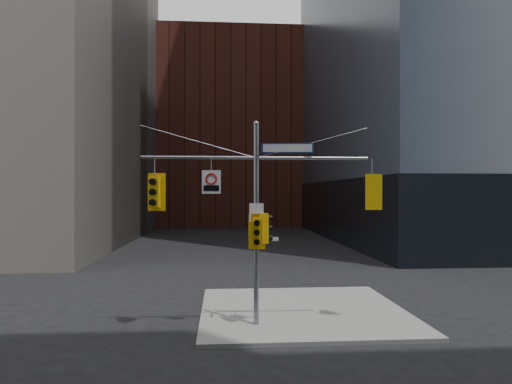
{
  "coord_description": "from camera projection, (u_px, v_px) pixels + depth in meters",
  "views": [
    {
      "loc": [
        -1.2,
        -13.96,
        4.76
      ],
      "look_at": [
        -0.01,
        2.0,
        4.8
      ],
      "focal_mm": 32.0,
      "sensor_mm": 36.0,
      "label": 1
    }
  ],
  "objects": [
    {
      "name": "traffic_light_pole_front",
      "position": [
        257.0,
        232.0,
        15.73
      ],
      "size": [
        0.58,
        0.48,
        1.21
      ],
      "rotation": [
        0.0,
        0.0,
        -0.08
      ],
      "color": "yellow",
      "rests_on": "ground"
    },
    {
      "name": "traffic_light_pole_side",
      "position": [
        265.0,
        228.0,
        16.03
      ],
      "size": [
        0.44,
        0.38,
        1.05
      ],
      "rotation": [
        0.0,
        0.0,
        1.75
      ],
      "color": "yellow",
      "rests_on": "ground"
    },
    {
      "name": "street_blade_ns",
      "position": [
        255.0,
        250.0,
        16.45
      ],
      "size": [
        0.03,
        0.69,
        0.14
      ],
      "rotation": [
        0.0,
        0.0,
        0.01
      ],
      "color": "#145926",
      "rests_on": "ground"
    },
    {
      "name": "sidewalk_corner",
      "position": [
        302.0,
        311.0,
        18.14
      ],
      "size": [
        8.0,
        8.0,
        0.15
      ],
      "primitive_type": "cube",
      "color": "gray",
      "rests_on": "ground"
    },
    {
      "name": "traffic_light_west_arm",
      "position": [
        155.0,
        192.0,
        15.75
      ],
      "size": [
        0.62,
        0.57,
        1.32
      ],
      "rotation": [
        0.0,
        0.0,
        -0.22
      ],
      "color": "yellow",
      "rests_on": "ground"
    },
    {
      "name": "regulatory_sign_pole",
      "position": [
        256.0,
        213.0,
        15.88
      ],
      "size": [
        0.5,
        0.07,
        0.65
      ],
      "rotation": [
        0.0,
        0.0,
        0.07
      ],
      "color": "silver",
      "rests_on": "ground"
    },
    {
      "name": "signal_assembly",
      "position": [
        256.0,
        203.0,
        16.0
      ],
      "size": [
        8.0,
        0.8,
        7.3
      ],
      "color": "gray",
      "rests_on": "ground"
    },
    {
      "name": "ground",
      "position": [
        261.0,
        348.0,
        14.0
      ],
      "size": [
        160.0,
        160.0,
        0.0
      ],
      "primitive_type": "plane",
      "color": "black",
      "rests_on": "ground"
    },
    {
      "name": "brick_midrise",
      "position": [
        230.0,
        134.0,
        71.87
      ],
      "size": [
        26.0,
        20.0,
        28.0
      ],
      "primitive_type": "cube",
      "color": "maroon",
      "rests_on": "ground"
    },
    {
      "name": "regulatory_sign_arm",
      "position": [
        211.0,
        181.0,
        15.86
      ],
      "size": [
        0.65,
        0.12,
        0.82
      ],
      "rotation": [
        0.0,
        0.0,
        -0.1
      ],
      "color": "silver",
      "rests_on": "ground"
    },
    {
      "name": "street_blade_ew",
      "position": [
        269.0,
        239.0,
        16.03
      ],
      "size": [
        0.68,
        0.09,
        0.14
      ],
      "rotation": [
        0.0,
        0.0,
        0.1
      ],
      "color": "silver",
      "rests_on": "ground"
    },
    {
      "name": "podium_ne",
      "position": [
        500.0,
        210.0,
        48.01
      ],
      "size": [
        36.4,
        36.4,
        6.0
      ],
      "primitive_type": "cube",
      "color": "black",
      "rests_on": "ground"
    },
    {
      "name": "street_sign_blade",
      "position": [
        287.0,
        148.0,
        16.09
      ],
      "size": [
        1.84,
        0.23,
        0.36
      ],
      "rotation": [
        0.0,
        0.0,
        -0.1
      ],
      "color": "navy",
      "rests_on": "ground"
    },
    {
      "name": "traffic_light_east_arm",
      "position": [
        372.0,
        192.0,
        16.31
      ],
      "size": [
        0.61,
        0.49,
        1.27
      ],
      "rotation": [
        0.0,
        0.0,
        3.19
      ],
      "color": "yellow",
      "rests_on": "ground"
    }
  ]
}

